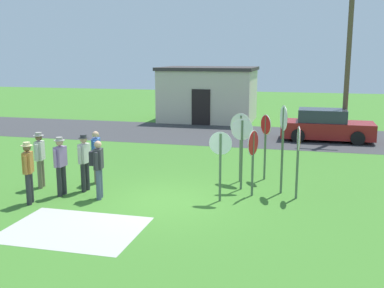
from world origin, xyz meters
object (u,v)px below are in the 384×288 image
(stop_sign_nearest, at_px, (241,135))
(stop_sign_center_cluster, at_px, (242,142))
(utility_pole, at_px, (348,56))
(person_with_sunhat, at_px, (96,154))
(stop_sign_leaning_right, at_px, (265,136))
(stop_sign_low_front, at_px, (220,155))
(stop_sign_rear_right, at_px, (283,134))
(person_holding_notes, at_px, (40,157))
(person_in_blue, at_px, (98,165))
(stop_sign_tallest, at_px, (298,150))
(person_in_dark_shirt, at_px, (84,159))
(parked_car_on_street, at_px, (326,126))
(stop_sign_far_back, at_px, (253,152))
(person_on_left, at_px, (28,169))
(person_in_teal, at_px, (61,163))

(stop_sign_nearest, xyz_separation_m, stop_sign_center_cluster, (0.16, -0.88, -0.07))
(utility_pole, relative_size, person_with_sunhat, 4.55)
(utility_pole, bearing_deg, stop_sign_leaning_right, -110.38)
(stop_sign_nearest, xyz_separation_m, stop_sign_low_front, (-0.26, -2.18, -0.21))
(stop_sign_rear_right, xyz_separation_m, stop_sign_low_front, (-1.63, -1.19, -0.46))
(utility_pole, distance_m, person_holding_notes, 14.93)
(utility_pole, xyz_separation_m, stop_sign_center_cluster, (-3.66, -9.59, -2.55))
(stop_sign_nearest, xyz_separation_m, person_in_blue, (-3.67, -2.81, -0.56))
(stop_sign_tallest, bearing_deg, stop_sign_rear_right, 136.52)
(stop_sign_nearest, xyz_separation_m, person_holding_notes, (-5.90, -2.21, -0.55))
(stop_sign_nearest, height_order, person_with_sunhat, stop_sign_nearest)
(person_in_dark_shirt, distance_m, person_in_blue, 0.94)
(parked_car_on_street, bearing_deg, stop_sign_center_cluster, -107.06)
(stop_sign_leaning_right, relative_size, stop_sign_low_front, 1.09)
(stop_sign_tallest, height_order, stop_sign_low_front, stop_sign_tallest)
(utility_pole, relative_size, parked_car_on_street, 1.78)
(person_in_blue, bearing_deg, stop_sign_low_front, 10.54)
(stop_sign_center_cluster, bearing_deg, stop_sign_low_front, -107.77)
(stop_sign_center_cluster, bearing_deg, stop_sign_tallest, -17.98)
(person_with_sunhat, bearing_deg, stop_sign_rear_right, 3.10)
(stop_sign_far_back, xyz_separation_m, person_in_blue, (-4.23, -1.36, -0.34))
(stop_sign_center_cluster, xyz_separation_m, person_in_dark_shirt, (-4.55, -1.34, -0.48))
(person_on_left, bearing_deg, parked_car_on_street, 55.24)
(stop_sign_center_cluster, bearing_deg, person_holding_notes, -167.66)
(stop_sign_rear_right, relative_size, person_holding_notes, 1.51)
(stop_sign_nearest, height_order, stop_sign_low_front, stop_sign_nearest)
(stop_sign_tallest, height_order, stop_sign_center_cluster, stop_sign_center_cluster)
(stop_sign_rear_right, xyz_separation_m, stop_sign_center_cluster, (-1.22, 0.11, -0.32))
(stop_sign_leaning_right, distance_m, person_holding_notes, 7.17)
(parked_car_on_street, bearing_deg, person_holding_notes, -130.27)
(person_in_dark_shirt, distance_m, person_with_sunhat, 0.91)
(stop_sign_nearest, distance_m, person_in_dark_shirt, 4.95)
(stop_sign_far_back, xyz_separation_m, stop_sign_leaning_right, (0.18, 1.89, 0.13))
(stop_sign_leaning_right, bearing_deg, stop_sign_center_cluster, -114.06)
(stop_sign_far_back, height_order, person_in_dark_shirt, stop_sign_far_back)
(stop_sign_tallest, bearing_deg, person_in_blue, -165.83)
(stop_sign_center_cluster, bearing_deg, person_in_teal, -159.24)
(parked_car_on_street, bearing_deg, stop_sign_nearest, -109.73)
(stop_sign_rear_right, bearing_deg, person_holding_notes, -170.53)
(stop_sign_low_front, bearing_deg, stop_sign_center_cluster, 72.23)
(stop_sign_rear_right, distance_m, person_holding_notes, 7.42)
(stop_sign_tallest, distance_m, stop_sign_low_front, 2.22)
(stop_sign_low_front, distance_m, person_in_blue, 3.49)
(stop_sign_leaning_right, bearing_deg, person_in_blue, -143.63)
(person_on_left, bearing_deg, stop_sign_low_front, 16.60)
(utility_pole, distance_m, parked_car_on_street, 3.47)
(person_holding_notes, bearing_deg, stop_sign_leaning_right, 21.69)
(stop_sign_low_front, distance_m, stop_sign_center_cluster, 1.37)
(stop_sign_leaning_right, height_order, stop_sign_center_cluster, stop_sign_center_cluster)
(stop_sign_tallest, height_order, person_in_blue, stop_sign_tallest)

